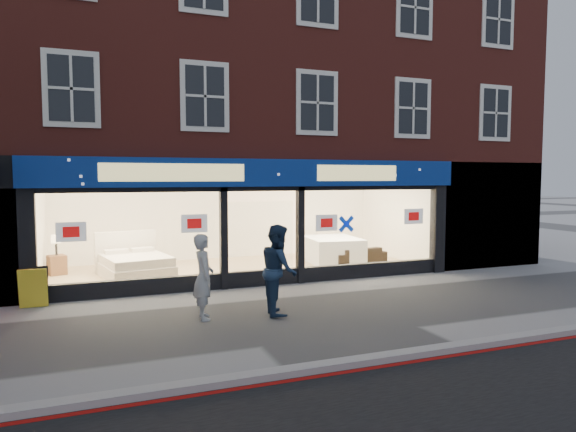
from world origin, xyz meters
TOP-DOWN VIEW (x-y plane):
  - ground at (0.00, 0.00)m, footprint 120.00×120.00m
  - kerb_line at (0.00, -3.10)m, footprint 60.00×0.10m
  - kerb_stone at (0.00, -2.90)m, footprint 60.00×0.25m
  - showroom_floor at (0.00, 5.25)m, footprint 11.00×4.50m
  - building at (-0.02, 6.93)m, footprint 19.00×8.26m
  - display_bed at (-3.06, 5.07)m, footprint 2.07×2.37m
  - bedside_table at (-5.10, 6.10)m, footprint 0.57×0.57m
  - mattress_stack at (3.10, 5.28)m, footprint 1.78×2.16m
  - sofa at (3.70, 4.67)m, footprint 1.87×0.87m
  - a_board at (-5.38, 2.70)m, footprint 0.58×0.38m
  - pedestrian_grey at (-2.11, 0.48)m, footprint 0.44×0.65m
  - pedestrian_blue at (-0.58, 0.30)m, footprint 0.85×1.01m

SIDE VIEW (x-z plane):
  - ground at x=0.00m, z-range 0.00..0.00m
  - kerb_line at x=0.00m, z-range 0.00..0.01m
  - showroom_floor at x=0.00m, z-range 0.00..0.10m
  - kerb_stone at x=0.00m, z-range 0.00..0.12m
  - sofa at x=3.70m, z-range 0.10..0.63m
  - bedside_table at x=-5.10m, z-range 0.10..0.65m
  - display_bed at x=-3.06m, z-range -0.16..1.02m
  - a_board at x=-5.38m, z-range 0.00..0.89m
  - mattress_stack at x=3.10m, z-range 0.10..0.89m
  - pedestrian_grey at x=-2.11m, z-range 0.00..1.71m
  - pedestrian_blue at x=-0.58m, z-range 0.00..1.87m
  - building at x=-0.02m, z-range 1.52..11.82m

